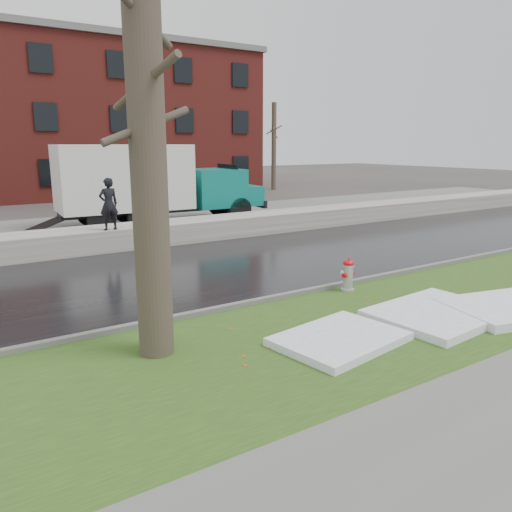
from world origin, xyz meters
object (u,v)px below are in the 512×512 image
worker (109,204)px  tree (147,131)px  fire_hydrant (348,274)px  box_truck (150,183)px

worker → tree: bearing=74.4°
fire_hydrant → tree: 6.15m
tree → box_truck: size_ratio=0.69×
worker → box_truck: bearing=-127.9°
tree → box_truck: tree is taller
tree → worker: bearing=77.6°
fire_hydrant → tree: bearing=178.1°
fire_hydrant → box_truck: 12.27m
fire_hydrant → box_truck: bearing=78.8°
box_truck → worker: bearing=-121.4°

